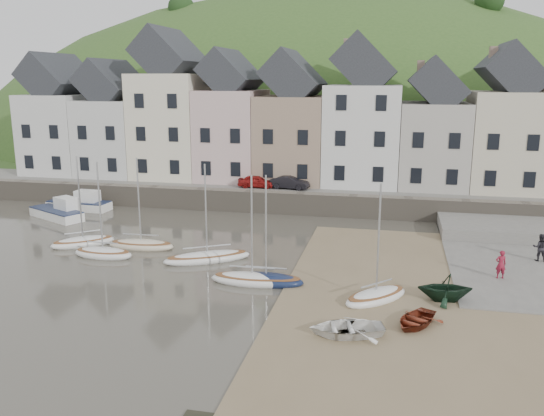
% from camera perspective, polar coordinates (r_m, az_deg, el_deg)
% --- Properties ---
extents(ground, '(160.00, 160.00, 0.00)m').
position_cam_1_polar(ground, '(31.10, -2.41, -7.85)').
color(ground, '#4C483B').
rests_on(ground, ground).
extents(quay_land, '(90.00, 30.00, 1.50)m').
position_cam_1_polar(quay_land, '(61.41, 5.25, 3.31)').
color(quay_land, '#365722').
rests_on(quay_land, ground).
extents(quay_street, '(70.00, 7.00, 0.10)m').
position_cam_1_polar(quay_street, '(50.06, 3.58, 2.05)').
color(quay_street, slate).
rests_on(quay_street, quay_land).
extents(seawall, '(70.00, 1.20, 1.80)m').
position_cam_1_polar(seawall, '(46.81, 2.91, 0.47)').
color(seawall, slate).
rests_on(seawall, ground).
extents(beach, '(18.00, 26.00, 0.06)m').
position_cam_1_polar(beach, '(30.36, 18.36, -9.01)').
color(beach, '#7C694B').
rests_on(beach, ground).
extents(slipway, '(8.00, 18.00, 0.12)m').
position_cam_1_polar(slipway, '(38.45, 23.17, -4.71)').
color(slipway, slate).
rests_on(slipway, ground).
extents(hillside, '(134.40, 84.00, 84.00)m').
position_cam_1_polar(hillside, '(93.58, 4.16, -5.08)').
color(hillside, '#365722').
rests_on(hillside, ground).
extents(townhouse_terrace, '(61.05, 8.00, 13.93)m').
position_cam_1_polar(townhouse_terrace, '(52.52, 6.20, 8.87)').
color(townhouse_terrace, silver).
rests_on(townhouse_terrace, quay_land).
extents(sailboat_0, '(4.21, 3.83, 6.32)m').
position_cam_1_polar(sailboat_0, '(40.21, -18.67, -3.27)').
color(sailboat_0, white).
rests_on(sailboat_0, ground).
extents(sailboat_1, '(3.93, 1.56, 6.32)m').
position_cam_1_polar(sailboat_1, '(37.30, -16.81, -4.39)').
color(sailboat_1, white).
rests_on(sailboat_1, ground).
extents(sailboat_2, '(4.56, 1.75, 6.32)m').
position_cam_1_polar(sailboat_2, '(38.46, -13.17, -3.65)').
color(sailboat_2, beige).
rests_on(sailboat_2, ground).
extents(sailboat_3, '(4.70, 1.60, 6.32)m').
position_cam_1_polar(sailboat_3, '(31.23, -2.02, -7.24)').
color(sailboat_3, white).
rests_on(sailboat_3, ground).
extents(sailboat_4, '(5.47, 4.06, 6.32)m').
position_cam_1_polar(sailboat_4, '(35.14, -6.61, -4.99)').
color(sailboat_4, white).
rests_on(sailboat_4, ground).
extents(sailboat_5, '(4.22, 1.51, 6.32)m').
position_cam_1_polar(sailboat_5, '(31.18, -0.60, -7.26)').
color(sailboat_5, '#142041').
rests_on(sailboat_5, ground).
extents(sailboat_6, '(3.79, 3.92, 6.32)m').
position_cam_1_polar(sailboat_6, '(29.38, 10.54, -8.79)').
color(sailboat_6, white).
rests_on(sailboat_6, ground).
extents(motorboat_0, '(5.62, 3.95, 1.70)m').
position_cam_1_polar(motorboat_0, '(48.56, -20.87, -0.31)').
color(motorboat_0, white).
rests_on(motorboat_0, ground).
extents(motorboat_2, '(5.59, 2.06, 1.70)m').
position_cam_1_polar(motorboat_2, '(51.10, -18.85, 0.48)').
color(motorboat_2, white).
rests_on(motorboat_2, ground).
extents(rowboat_white, '(3.81, 3.16, 0.68)m').
position_cam_1_polar(rowboat_white, '(25.37, 7.58, -11.99)').
color(rowboat_white, white).
rests_on(rowboat_white, beach).
extents(rowboat_green, '(3.00, 2.68, 1.43)m').
position_cam_1_polar(rowboat_green, '(29.91, 17.20, -7.73)').
color(rowboat_green, black).
rests_on(rowboat_green, beach).
extents(rowboat_red, '(2.99, 3.32, 0.56)m').
position_cam_1_polar(rowboat_red, '(26.88, 14.39, -10.95)').
color(rowboat_red, maroon).
rests_on(rowboat_red, beach).
extents(person_red, '(0.66, 0.49, 1.63)m').
position_cam_1_polar(person_red, '(34.00, 22.26, -5.33)').
color(person_red, maroon).
rests_on(person_red, slipway).
extents(person_dark, '(0.87, 0.69, 1.71)m').
position_cam_1_polar(person_dark, '(38.17, 25.61, -3.63)').
color(person_dark, black).
rests_on(person_dark, slipway).
extents(car_left, '(3.29, 1.39, 1.11)m').
position_cam_1_polar(car_left, '(49.84, -1.60, 2.72)').
color(car_left, maroon).
rests_on(car_left, quay_street).
extents(car_right, '(3.55, 1.62, 1.13)m').
position_cam_1_polar(car_right, '(49.21, 1.82, 2.60)').
color(car_right, black).
rests_on(car_right, quay_street).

